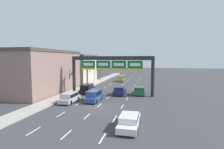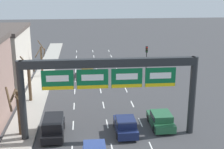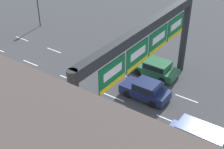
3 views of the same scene
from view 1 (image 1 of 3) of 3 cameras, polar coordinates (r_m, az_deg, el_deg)
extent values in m
plane|color=#3D3D3F|center=(24.58, -4.78, -10.56)|extent=(220.00, 220.00, 0.00)
cube|color=#A8A399|center=(27.98, -20.78, -8.78)|extent=(2.80, 110.00, 0.15)
cube|color=white|center=(18.38, -24.24, -16.50)|extent=(0.12, 2.00, 0.01)
cube|color=white|center=(22.32, -16.30, -12.37)|extent=(0.12, 2.00, 0.01)
cube|color=white|center=(26.62, -10.99, -9.40)|extent=(0.12, 2.00, 0.01)
cube|color=white|center=(31.13, -7.24, -7.21)|extent=(0.12, 2.00, 0.01)
cube|color=white|center=(35.77, -4.47, -5.57)|extent=(0.12, 2.00, 0.01)
cube|color=white|center=(40.49, -2.35, -4.30)|extent=(0.12, 2.00, 0.01)
cube|color=white|center=(45.28, -0.69, -3.29)|extent=(0.12, 2.00, 0.01)
cube|color=white|center=(50.10, 0.65, -2.47)|extent=(0.12, 2.00, 0.01)
cube|color=white|center=(54.96, 1.76, -1.80)|extent=(0.12, 2.00, 0.01)
cube|color=white|center=(59.84, 2.69, -1.23)|extent=(0.12, 2.00, 0.01)
cube|color=white|center=(64.74, 3.47, -0.75)|extent=(0.12, 2.00, 0.01)
cube|color=white|center=(69.66, 4.14, -0.34)|extent=(0.12, 2.00, 0.01)
cube|color=white|center=(16.72, -14.68, -18.43)|extent=(0.12, 2.00, 0.01)
cube|color=white|center=(20.97, -8.18, -13.37)|extent=(0.12, 2.00, 0.01)
cube|color=white|center=(25.50, -4.08, -9.96)|extent=(0.12, 2.00, 0.01)
cube|color=white|center=(30.17, -1.29, -7.57)|extent=(0.12, 2.00, 0.01)
cube|color=white|center=(34.94, 0.73, -5.81)|extent=(0.12, 2.00, 0.01)
cube|color=white|center=(39.76, 2.25, -4.47)|extent=(0.12, 2.00, 0.01)
cube|color=white|center=(44.63, 3.44, -3.42)|extent=(0.12, 2.00, 0.01)
cube|color=white|center=(49.52, 4.39, -2.58)|extent=(0.12, 2.00, 0.01)
cube|color=white|center=(54.43, 5.17, -1.88)|extent=(0.12, 2.00, 0.01)
cube|color=white|center=(59.35, 5.82, -1.31)|extent=(0.12, 2.00, 0.01)
cube|color=white|center=(64.29, 6.37, -0.82)|extent=(0.12, 2.00, 0.01)
cube|color=white|center=(69.23, 6.84, -0.40)|extent=(0.12, 2.00, 0.01)
cube|color=white|center=(15.58, -3.14, -20.09)|extent=(0.12, 2.00, 0.01)
cube|color=white|center=(20.08, 0.92, -14.17)|extent=(0.12, 2.00, 0.01)
cube|color=white|center=(24.77, 3.36, -10.42)|extent=(0.12, 2.00, 0.01)
cube|color=white|center=(29.56, 4.98, -7.86)|extent=(0.12, 2.00, 0.01)
cube|color=white|center=(34.41, 6.14, -6.01)|extent=(0.12, 2.00, 0.01)
cube|color=white|center=(39.30, 7.00, -4.62)|extent=(0.12, 2.00, 0.01)
cube|color=white|center=(44.21, 7.67, -3.54)|extent=(0.12, 2.00, 0.01)
cube|color=white|center=(49.14, 8.20, -2.67)|extent=(0.12, 2.00, 0.01)
cube|color=white|center=(54.09, 8.64, -1.97)|extent=(0.12, 2.00, 0.01)
cube|color=white|center=(59.04, 9.00, -1.38)|extent=(0.12, 2.00, 0.01)
cube|color=white|center=(64.00, 9.31, -0.88)|extent=(0.12, 2.00, 0.01)
cube|color=white|center=(68.97, 9.57, -0.45)|extent=(0.12, 2.00, 0.01)
cylinder|color=#232628|center=(34.41, -12.32, -0.12)|extent=(0.60, 0.60, 7.12)
cylinder|color=#232628|center=(31.14, 13.16, -0.67)|extent=(0.60, 0.60, 7.12)
cube|color=#232628|center=(31.82, -0.23, 5.37)|extent=(14.80, 0.60, 0.70)
cube|color=#0C6033|center=(32.78, -7.78, 3.08)|extent=(2.64, 0.08, 1.66)
cube|color=white|center=(32.73, -7.81, 3.34)|extent=(1.85, 0.02, 0.53)
cube|color=yellow|center=(32.77, -7.79, 1.88)|extent=(2.59, 0.02, 0.30)
cube|color=#0C6033|center=(31.87, -2.90, 3.06)|extent=(2.64, 0.08, 1.66)
cube|color=white|center=(31.83, -2.92, 3.33)|extent=(1.85, 0.02, 0.53)
cube|color=yellow|center=(31.86, -2.92, 1.83)|extent=(2.59, 0.02, 0.30)
cube|color=#0C6033|center=(31.21, 2.22, 3.02)|extent=(2.64, 0.08, 1.66)
cube|color=white|center=(31.16, 2.21, 3.29)|extent=(1.85, 0.02, 0.53)
cube|color=yellow|center=(31.20, 2.20, 1.77)|extent=(2.59, 0.02, 0.30)
cube|color=#0C6033|center=(30.81, 7.52, 2.95)|extent=(2.64, 0.08, 1.66)
cube|color=white|center=(30.76, 7.52, 3.23)|extent=(1.85, 0.02, 0.53)
cube|color=yellow|center=(30.80, 7.50, 1.68)|extent=(2.59, 0.02, 0.30)
cube|color=gray|center=(38.55, -24.12, 0.64)|extent=(12.32, 17.48, 7.84)
cube|color=#4C423D|center=(38.48, -24.35, 6.85)|extent=(12.56, 17.83, 0.50)
cube|color=beige|center=(52.72, -13.64, 1.74)|extent=(13.01, 11.12, 7.29)
cube|color=#4C423D|center=(52.65, -13.73, 5.98)|extent=(13.27, 11.35, 0.50)
cube|color=#235B38|center=(33.12, 8.91, -5.54)|extent=(1.91, 4.16, 0.68)
cube|color=#235B38|center=(32.76, 8.90, -4.52)|extent=(1.76, 2.16, 0.60)
cube|color=black|center=(32.76, 8.90, -4.52)|extent=(1.80, 1.99, 0.44)
cylinder|color=black|center=(34.45, 7.61, -5.46)|extent=(0.22, 0.66, 0.66)
cylinder|color=black|center=(34.34, 10.50, -5.54)|extent=(0.22, 0.66, 0.66)
cylinder|color=black|center=(32.01, 7.19, -6.28)|extent=(0.22, 0.66, 0.66)
cylinder|color=black|center=(31.89, 10.31, -6.36)|extent=(0.22, 0.66, 0.66)
cube|color=black|center=(34.40, -8.15, -5.15)|extent=(1.83, 4.33, 0.66)
cube|color=black|center=(34.23, -8.19, -3.89)|extent=(1.68, 3.03, 0.87)
cube|color=black|center=(34.23, -8.19, -3.89)|extent=(1.72, 2.79, 0.63)
cylinder|color=black|center=(35.92, -8.64, -5.04)|extent=(0.22, 0.66, 0.66)
cylinder|color=black|center=(35.36, -6.13, -5.17)|extent=(0.22, 0.66, 0.66)
cylinder|color=black|center=(33.56, -10.27, -5.78)|extent=(0.22, 0.66, 0.66)
cylinder|color=black|center=(32.96, -7.61, -5.95)|extent=(0.22, 0.66, 0.66)
cube|color=#19234C|center=(32.56, 2.54, -5.61)|extent=(1.83, 4.00, 0.74)
cube|color=#19234C|center=(32.21, 2.47, -4.55)|extent=(1.68, 2.08, 0.56)
cube|color=black|center=(32.21, 2.47, -4.55)|extent=(1.72, 1.91, 0.40)
cylinder|color=black|center=(33.91, 1.53, -5.59)|extent=(0.22, 0.66, 0.66)
cylinder|color=black|center=(33.63, 4.30, -5.69)|extent=(0.22, 0.66, 0.66)
cylinder|color=black|center=(31.61, 0.66, -6.38)|extent=(0.22, 0.66, 0.66)
cylinder|color=black|center=(31.31, 3.64, -6.50)|extent=(0.22, 0.66, 0.66)
cube|color=silver|center=(17.66, 5.70, -15.29)|extent=(1.82, 4.84, 0.58)
cube|color=silver|center=(17.20, 5.59, -13.84)|extent=(1.67, 2.52, 0.56)
cube|color=black|center=(17.20, 5.59, -13.84)|extent=(1.71, 2.32, 0.40)
cylinder|color=black|center=(19.18, 3.75, -14.09)|extent=(0.22, 0.66, 0.66)
cylinder|color=black|center=(19.00, 8.80, -14.33)|extent=(0.22, 0.66, 0.66)
cylinder|color=black|center=(16.50, 2.07, -17.36)|extent=(0.22, 0.66, 0.66)
cylinder|color=black|center=(16.30, 8.02, -17.71)|extent=(0.22, 0.66, 0.66)
cube|color=navy|center=(27.78, -5.88, -7.60)|extent=(1.77, 4.46, 0.65)
cube|color=navy|center=(27.58, -5.93, -6.04)|extent=(1.63, 3.13, 0.91)
cube|color=black|center=(27.58, -5.93, -6.04)|extent=(1.66, 2.88, 0.65)
cylinder|color=black|center=(29.31, -6.52, -7.33)|extent=(0.22, 0.66, 0.66)
cylinder|color=black|center=(28.83, -3.51, -7.52)|extent=(0.22, 0.66, 0.66)
cylinder|color=black|center=(26.87, -8.43, -8.51)|extent=(0.22, 0.66, 0.66)
cylinder|color=black|center=(26.34, -5.17, -8.75)|extent=(0.22, 0.66, 0.66)
cube|color=#A88947|center=(51.37, 2.99, -1.68)|extent=(1.79, 4.43, 0.69)
cube|color=#A88947|center=(51.24, 2.99, -0.84)|extent=(1.65, 3.10, 0.84)
cube|color=black|center=(51.24, 2.99, -0.84)|extent=(1.68, 2.85, 0.60)
cylinder|color=black|center=(52.83, 2.38, -1.72)|extent=(0.22, 0.66, 0.66)
cylinder|color=black|center=(52.56, 4.11, -1.77)|extent=(0.22, 0.66, 0.66)
cylinder|color=black|center=(50.24, 1.82, -2.08)|extent=(0.22, 0.66, 0.66)
cylinder|color=black|center=(49.96, 3.64, -2.13)|extent=(0.22, 0.66, 0.66)
cube|color=#B7B7BC|center=(27.68, -13.66, -7.83)|extent=(1.76, 4.31, 0.60)
cube|color=#B7B7BC|center=(27.50, -13.73, -6.50)|extent=(1.62, 3.01, 0.73)
cube|color=black|center=(27.50, -13.73, -6.50)|extent=(1.65, 2.77, 0.52)
cylinder|color=black|center=(29.19, -13.91, -7.50)|extent=(0.22, 0.66, 0.66)
cylinder|color=black|center=(28.52, -11.05, -7.74)|extent=(0.22, 0.66, 0.66)
cylinder|color=black|center=(26.97, -16.41, -8.61)|extent=(0.22, 0.66, 0.66)
cylinder|color=black|center=(26.25, -13.36, -8.92)|extent=(0.22, 0.66, 0.66)
cylinder|color=black|center=(49.81, 12.75, -0.57)|extent=(0.12, 0.12, 3.59)
cube|color=black|center=(49.64, 12.80, 2.01)|extent=(0.30, 0.24, 0.90)
sphere|color=red|center=(49.49, 12.81, 2.35)|extent=(0.20, 0.20, 0.20)
sphere|color=#412F0C|center=(49.51, 12.80, 2.00)|extent=(0.20, 0.20, 0.20)
sphere|color=#0E3515|center=(49.52, 12.79, 1.66)|extent=(0.20, 0.20, 0.20)
cylinder|color=brown|center=(53.13, -3.95, 0.48)|extent=(0.30, 0.30, 4.37)
cylinder|color=brown|center=(53.55, -4.36, 1.84)|extent=(0.90, 1.16, 1.26)
cylinder|color=brown|center=(52.56, -3.97, 3.11)|extent=(0.97, 0.40, 1.55)
cylinder|color=brown|center=(53.05, -3.47, 1.88)|extent=(0.43, 1.01, 1.38)
cylinder|color=brown|center=(35.57, -12.34, -2.16)|extent=(0.43, 0.43, 4.09)
cylinder|color=brown|center=(35.12, -12.37, -0.49)|extent=(0.84, 0.53, 1.41)
cylinder|color=brown|center=(35.75, -12.97, 0.42)|extent=(0.53, 1.12, 0.94)
cylinder|color=brown|center=(35.46, -13.72, 0.12)|extent=(0.89, 1.73, 1.79)
cylinder|color=brown|center=(43.54, -8.08, -0.32)|extent=(0.36, 0.36, 4.78)
cylinder|color=brown|center=(42.92, -8.62, 2.66)|extent=(1.31, 0.55, 1.45)
cylinder|color=brown|center=(43.87, -7.69, 2.01)|extent=(1.23, 0.45, 1.05)
cylinder|color=brown|center=(43.29, -7.36, 1.93)|extent=(0.33, 1.30, 1.71)
camera|label=2|loc=(12.81, -48.43, 33.45)|focal=50.00mm
camera|label=3|loc=(33.75, -36.49, 18.83)|focal=50.00mm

